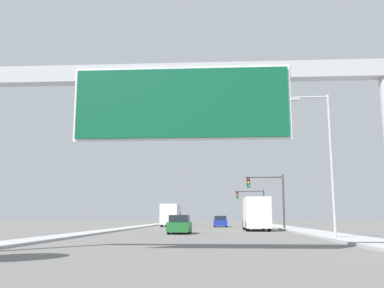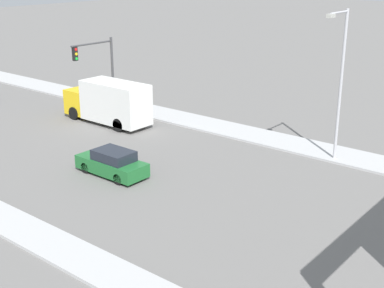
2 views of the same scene
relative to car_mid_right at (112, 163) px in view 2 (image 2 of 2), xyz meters
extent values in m
cube|color=#B0B0B0|center=(11.25, 22.90, -0.64)|extent=(3.00, 120.00, 0.15)
cube|color=#1E662D|center=(0.00, 0.05, -0.16)|extent=(1.77, 4.42, 0.77)
cube|color=#1E232D|center=(0.00, -0.17, 0.52)|extent=(1.56, 2.30, 0.58)
cylinder|color=black|center=(-0.77, 1.42, -0.40)|extent=(0.22, 0.64, 0.64)
cylinder|color=black|center=(0.77, 1.42, -0.40)|extent=(0.22, 0.64, 0.64)
cylinder|color=black|center=(-0.77, -1.32, -0.40)|extent=(0.22, 0.64, 0.64)
cylinder|color=black|center=(0.77, -1.32, -0.40)|extent=(0.22, 0.64, 0.64)
cube|color=yellow|center=(7.00, 10.92, 0.54)|extent=(2.16, 2.11, 1.92)
cube|color=silver|center=(7.00, 7.15, 1.06)|extent=(2.35, 5.43, 2.96)
cylinder|color=black|center=(5.97, 10.82, -0.22)|extent=(0.28, 1.00, 1.00)
cylinder|color=black|center=(8.03, 10.82, -0.22)|extent=(0.28, 1.00, 1.00)
cylinder|color=black|center=(5.97, 5.79, -0.22)|extent=(0.28, 1.00, 1.00)
cylinder|color=black|center=(8.03, 5.79, -0.22)|extent=(0.28, 1.00, 1.00)
cylinder|color=#3D3D3F|center=(10.25, 10.90, 2.24)|extent=(0.20, 0.20, 5.92)
cylinder|color=#3D3D3F|center=(8.22, 10.90, 4.91)|extent=(4.05, 0.14, 0.14)
cube|color=black|center=(6.52, 10.90, 4.33)|extent=(0.35, 0.28, 1.05)
cylinder|color=red|center=(6.52, 10.74, 4.68)|extent=(0.22, 0.04, 0.22)
cylinder|color=yellow|center=(6.52, 10.74, 4.33)|extent=(0.22, 0.04, 0.22)
cylinder|color=green|center=(6.52, 10.74, 3.98)|extent=(0.22, 0.04, 0.22)
cylinder|color=#B2B2B7|center=(10.35, -8.85, 3.87)|extent=(0.18, 0.18, 9.17)
cylinder|color=#B2B2B7|center=(9.29, -8.85, 8.31)|extent=(2.13, 0.12, 0.12)
cube|color=#B2B2A8|center=(8.22, -8.85, 8.21)|extent=(0.60, 0.28, 0.20)
camera|label=1|loc=(3.19, -35.98, 0.70)|focal=40.00mm
camera|label=2|loc=(-19.28, -21.67, 10.96)|focal=50.00mm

